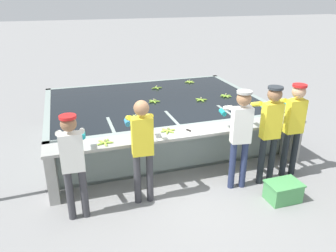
{
  "coord_description": "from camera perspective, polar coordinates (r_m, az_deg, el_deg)",
  "views": [
    {
      "loc": [
        -1.92,
        -4.67,
        3.14
      ],
      "look_at": [
        0.0,
        1.2,
        0.63
      ],
      "focal_mm": 35.0,
      "sensor_mm": 36.0,
      "label": 1
    }
  ],
  "objects": [
    {
      "name": "ground_plane",
      "position": [
        5.95,
        3.64,
        -9.77
      ],
      "size": [
        80.0,
        80.0,
        0.0
      ],
      "primitive_type": "plane",
      "color": "gray",
      "rests_on": "ground"
    },
    {
      "name": "wash_tank",
      "position": [
        7.6,
        -2.27,
        1.33
      ],
      "size": [
        4.74,
        3.46,
        0.89
      ],
      "color": "gray",
      "rests_on": "ground"
    },
    {
      "name": "work_ledge",
      "position": [
        5.82,
        2.98,
        -3.29
      ],
      "size": [
        4.74,
        0.45,
        0.89
      ],
      "color": "#9E9E99",
      "rests_on": "ground"
    },
    {
      "name": "worker_0",
      "position": [
        4.82,
        -16.27,
        -5.3
      ],
      "size": [
        0.43,
        0.72,
        1.64
      ],
      "color": "#38383D",
      "rests_on": "ground"
    },
    {
      "name": "worker_1",
      "position": [
        5.0,
        -4.53,
        -2.87
      ],
      "size": [
        0.44,
        0.73,
        1.71
      ],
      "color": "#38383D",
      "rests_on": "ground"
    },
    {
      "name": "worker_2",
      "position": [
        5.48,
        12.48,
        -0.68
      ],
      "size": [
        0.48,
        0.75,
        1.73
      ],
      "color": "navy",
      "rests_on": "ground"
    },
    {
      "name": "worker_3",
      "position": [
        5.75,
        17.32,
        0.11
      ],
      "size": [
        0.43,
        0.74,
        1.76
      ],
      "color": "#1E2328",
      "rests_on": "ground"
    },
    {
      "name": "worker_4",
      "position": [
        6.15,
        20.97,
        0.83
      ],
      "size": [
        0.43,
        0.73,
        1.73
      ],
      "color": "#1E2328",
      "rests_on": "ground"
    },
    {
      "name": "banana_bunch_floating_0",
      "position": [
        6.37,
        -5.65,
        1.54
      ],
      "size": [
        0.28,
        0.28,
        0.08
      ],
      "color": "#93BC3D",
      "rests_on": "wash_tank"
    },
    {
      "name": "banana_bunch_floating_1",
      "position": [
        7.8,
        10.04,
        5.19
      ],
      "size": [
        0.28,
        0.28,
        0.08
      ],
      "color": "#75A333",
      "rests_on": "wash_tank"
    },
    {
      "name": "banana_bunch_floating_2",
      "position": [
        7.29,
        -2.46,
        4.33
      ],
      "size": [
        0.28,
        0.27,
        0.08
      ],
      "color": "#75A333",
      "rests_on": "wash_tank"
    },
    {
      "name": "banana_bunch_floating_3",
      "position": [
        7.43,
        5.78,
        4.58
      ],
      "size": [
        0.28,
        0.27,
        0.08
      ],
      "color": "#7FAD33",
      "rests_on": "wash_tank"
    },
    {
      "name": "banana_bunch_floating_4",
      "position": [
        8.95,
        3.78,
        7.67
      ],
      "size": [
        0.27,
        0.27,
        0.08
      ],
      "color": "#93BC3D",
      "rests_on": "wash_tank"
    },
    {
      "name": "banana_bunch_floating_5",
      "position": [
        8.35,
        -1.96,
        6.65
      ],
      "size": [
        0.28,
        0.28,
        0.08
      ],
      "color": "#75A333",
      "rests_on": "wash_tank"
    },
    {
      "name": "banana_bunch_ledge_0",
      "position": [
        5.36,
        -10.95,
        -2.81
      ],
      "size": [
        0.28,
        0.27,
        0.08
      ],
      "color": "#9EC642",
      "rests_on": "work_ledge"
    },
    {
      "name": "banana_bunch_ledge_1",
      "position": [
        5.71,
        -0.03,
        -0.79
      ],
      "size": [
        0.28,
        0.27,
        0.08
      ],
      "color": "#9EC642",
      "rests_on": "work_ledge"
    },
    {
      "name": "knife_0",
      "position": [
        5.71,
        4.12,
        -0.95
      ],
      "size": [
        0.17,
        0.33,
        0.02
      ],
      "color": "silver",
      "rests_on": "work_ledge"
    },
    {
      "name": "knife_1",
      "position": [
        5.46,
        -3.35,
        -2.07
      ],
      "size": [
        0.25,
        0.28,
        0.02
      ],
      "color": "silver",
      "rests_on": "work_ledge"
    },
    {
      "name": "crate",
      "position": [
        5.71,
        19.41,
        -10.67
      ],
      "size": [
        0.55,
        0.39,
        0.32
      ],
      "color": "#4C9E56",
      "rests_on": "ground"
    }
  ]
}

